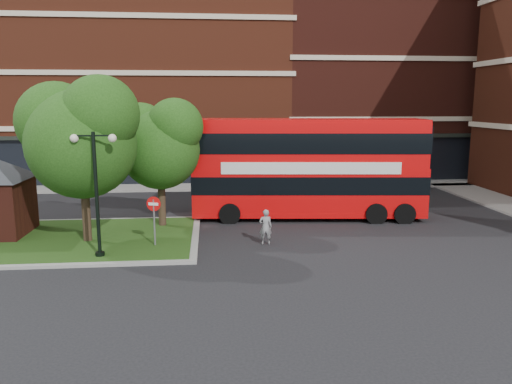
{
  "coord_description": "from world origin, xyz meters",
  "views": [
    {
      "loc": [
        -1.14,
        -19.12,
        6.12
      ],
      "look_at": [
        0.96,
        3.41,
        2.0
      ],
      "focal_mm": 35.0,
      "sensor_mm": 36.0,
      "label": 1
    }
  ],
  "objects": [
    {
      "name": "traffic_island",
      "position": [
        -8.0,
        3.0,
        0.07
      ],
      "size": [
        12.6,
        7.6,
        0.15
      ],
      "color": "gray",
      "rests_on": "ground"
    },
    {
      "name": "tree_island_east",
      "position": [
        -3.58,
        5.06,
        4.24
      ],
      "size": [
        4.46,
        3.9,
        6.29
      ],
      "color": "#2D2116",
      "rests_on": "ground"
    },
    {
      "name": "car_white",
      "position": [
        9.25,
        14.5,
        0.75
      ],
      "size": [
        4.58,
        1.75,
        1.49
      ],
      "primitive_type": "imported",
      "rotation": [
        0.0,
        0.0,
        1.61
      ],
      "color": "silver",
      "rests_on": "ground"
    },
    {
      "name": "lamp_far_right",
      "position": [
        10.0,
        14.5,
        2.83
      ],
      "size": [
        1.72,
        0.36,
        5.0
      ],
      "color": "black",
      "rests_on": "ground"
    },
    {
      "name": "terrace_far_right",
      "position": [
        14.0,
        24.0,
        8.0
      ],
      "size": [
        18.0,
        12.0,
        16.0
      ],
      "primitive_type": "cube",
      "color": "#471911",
      "rests_on": "ground"
    },
    {
      "name": "woman",
      "position": [
        1.21,
        1.69,
        0.77
      ],
      "size": [
        0.58,
        0.4,
        1.55
      ],
      "primitive_type": "imported",
      "rotation": [
        0.0,
        0.0,
        3.09
      ],
      "color": "gray",
      "rests_on": "ground"
    },
    {
      "name": "lamp_far_left",
      "position": [
        2.0,
        14.5,
        2.83
      ],
      "size": [
        1.72,
        0.36,
        5.0
      ],
      "color": "black",
      "rests_on": "ground"
    },
    {
      "name": "no_entry_sign",
      "position": [
        -3.5,
        1.5,
        1.59
      ],
      "size": [
        0.6,
        0.23,
        2.23
      ],
      "rotation": [
        0.0,
        0.0,
        -0.31
      ],
      "color": "slate",
      "rests_on": "ground"
    },
    {
      "name": "lamp_island",
      "position": [
        -5.5,
        0.2,
        2.83
      ],
      "size": [
        1.72,
        0.36,
        5.0
      ],
      "color": "black",
      "rests_on": "ground"
    },
    {
      "name": "terrace_far_left",
      "position": [
        -8.0,
        24.0,
        7.0
      ],
      "size": [
        26.0,
        12.0,
        14.0
      ],
      "primitive_type": "cube",
      "color": "maroon",
      "rests_on": "ground"
    },
    {
      "name": "tree_island_west",
      "position": [
        -6.6,
        2.58,
        4.79
      ],
      "size": [
        5.4,
        4.71,
        7.21
      ],
      "color": "#2D2116",
      "rests_on": "ground"
    },
    {
      "name": "pavement_far",
      "position": [
        0.0,
        16.5,
        0.06
      ],
      "size": [
        44.0,
        3.0,
        0.12
      ],
      "primitive_type": "cube",
      "color": "slate",
      "rests_on": "ground"
    },
    {
      "name": "ground",
      "position": [
        0.0,
        0.0,
        0.0
      ],
      "size": [
        120.0,
        120.0,
        0.0
      ],
      "primitive_type": "plane",
      "color": "black",
      "rests_on": "ground"
    },
    {
      "name": "bus",
      "position": [
        4.02,
        6.55,
        3.01
      ],
      "size": [
        12.2,
        3.83,
        4.58
      ],
      "rotation": [
        0.0,
        0.0,
        -0.09
      ],
      "color": "red",
      "rests_on": "ground"
    },
    {
      "name": "car_silver",
      "position": [
        0.38,
        16.0,
        0.64
      ],
      "size": [
        3.89,
        1.81,
        1.29
      ],
      "primitive_type": "imported",
      "rotation": [
        0.0,
        0.0,
        1.65
      ],
      "color": "#A5A8AD",
      "rests_on": "ground"
    }
  ]
}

